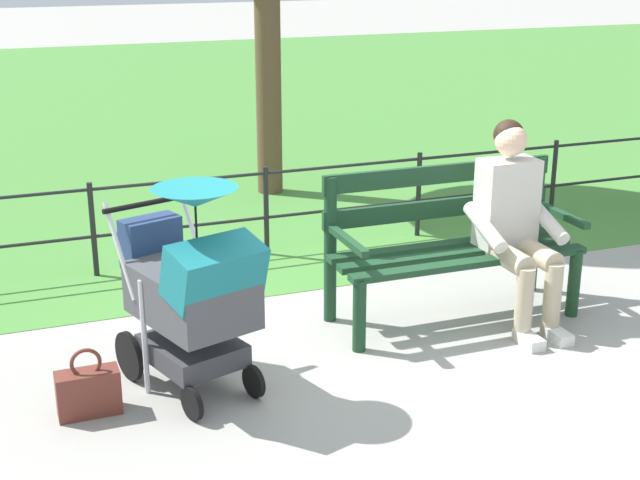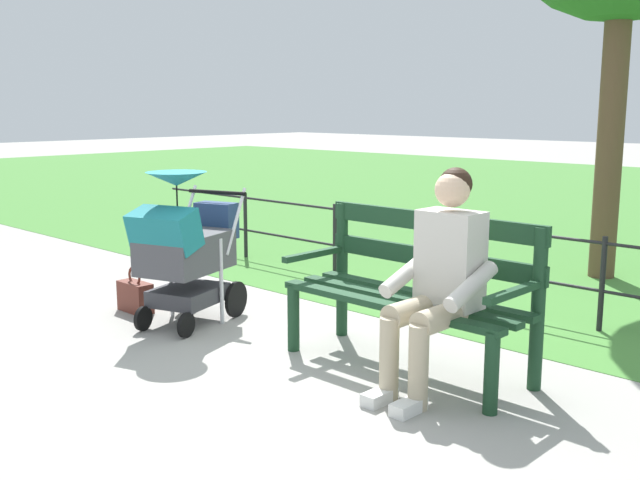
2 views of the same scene
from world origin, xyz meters
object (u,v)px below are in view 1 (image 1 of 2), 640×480
(person_on_bench, at_px, (515,219))
(handbag, at_px, (88,391))
(park_bench, at_px, (449,237))
(stroller, at_px, (192,287))

(person_on_bench, xyz_separation_m, handbag, (2.68, 0.28, -0.55))
(park_bench, relative_size, handbag, 4.34)
(park_bench, height_order, person_on_bench, person_on_bench)
(park_bench, height_order, stroller, stroller)
(park_bench, distance_m, person_on_bench, 0.43)
(person_on_bench, relative_size, stroller, 1.11)
(handbag, bearing_deg, park_bench, -167.88)
(person_on_bench, bearing_deg, park_bench, -33.82)
(person_on_bench, height_order, stroller, person_on_bench)
(person_on_bench, bearing_deg, stroller, 5.66)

